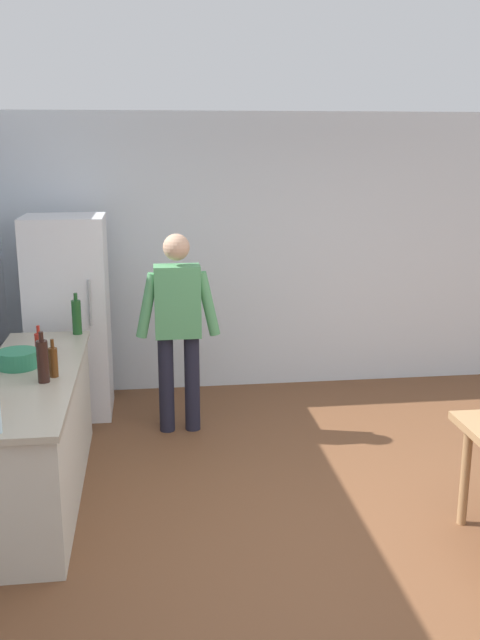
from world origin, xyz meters
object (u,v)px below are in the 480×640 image
object	(u,v)px
refrigerator	(69,317)
cooking_pot	(18,359)
bottle_wine_green	(77,317)
bottle_sauce_red	(39,345)
bottle_wine_dark	(43,361)
person	(178,320)
bottle_beer_brown	(53,362)

from	to	relation	value
refrigerator	cooking_pot	world-z (taller)	refrigerator
bottle_wine_green	bottle_sauce_red	size ratio (longest dim) A/B	1.42
refrigerator	bottle_wine_green	world-z (taller)	refrigerator
cooking_pot	bottle_wine_green	distance (m)	0.91
bottle_wine_dark	bottle_wine_green	bearing A→B (deg)	84.81
bottle_wine_green	person	bearing A→B (deg)	2.84
cooking_pot	bottle_wine_dark	xyz separation A→B (m)	(0.22, -0.34, 0.09)
cooking_pot	bottle_wine_dark	size ratio (longest dim) A/B	1.18
refrigerator	person	bearing A→B (deg)	-30.23
bottle_wine_dark	bottle_sauce_red	bearing A→B (deg)	100.49
cooking_pot	bottle_beer_brown	size ratio (longest dim) A/B	1.54
cooking_pot	bottle_sauce_red	world-z (taller)	bottle_sauce_red
bottle_beer_brown	bottle_sauce_red	distance (m)	0.48
refrigerator	bottle_wine_green	distance (m)	0.63
refrigerator	bottle_wine_dark	xyz separation A→B (m)	(0.02, -1.78, 0.15)
bottle_beer_brown	bottle_sauce_red	bearing A→B (deg)	108.87
refrigerator	cooking_pot	distance (m)	1.46
bottle_beer_brown	bottle_wine_green	world-z (taller)	bottle_wine_green
bottle_wine_dark	bottle_sauce_red	world-z (taller)	bottle_wine_dark
bottle_wine_green	refrigerator	bearing A→B (deg)	102.33
cooking_pot	bottle_wine_green	bearing A→B (deg)	68.80
bottle_beer_brown	bottle_wine_green	size ratio (longest dim) A/B	0.76
cooking_pot	bottle_sauce_red	xyz separation A→B (m)	(0.12, 0.21, 0.04)
bottle_wine_green	bottle_wine_dark	distance (m)	1.19
bottle_wine_green	bottle_sauce_red	bearing A→B (deg)	-108.47
person	bottle_wine_green	distance (m)	0.82
person	bottle_wine_dark	world-z (taller)	person
refrigerator	bottle_sauce_red	world-z (taller)	refrigerator
bottle_sauce_red	person	bearing A→B (deg)	33.13
refrigerator	cooking_pot	bearing A→B (deg)	-97.85
person	bottle_sauce_red	distance (m)	1.23
person	cooking_pot	distance (m)	1.45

